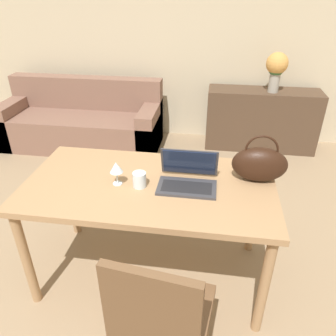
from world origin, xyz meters
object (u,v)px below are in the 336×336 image
object	(u,v)px
laptop	(188,176)
drinking_glass	(139,180)
couch	(83,123)
handbag	(260,164)
wine_glass	(116,168)
flower_vase	(277,67)
chair	(160,317)

from	to	relation	value
laptop	drinking_glass	size ratio (longest dim) A/B	3.76
laptop	drinking_glass	bearing A→B (deg)	-165.17
couch	handbag	size ratio (longest dim) A/B	5.81
wine_glass	flower_vase	distance (m)	2.57
couch	flower_vase	size ratio (longest dim) A/B	4.40
drinking_glass	wine_glass	distance (m)	0.16
wine_glass	couch	bearing A→B (deg)	117.96
drinking_glass	wine_glass	world-z (taller)	wine_glass
drinking_glass	wine_glass	xyz separation A→B (m)	(-0.14, 0.01, 0.07)
laptop	wine_glass	distance (m)	0.44
chair	flower_vase	xyz separation A→B (m)	(0.84, 2.96, 0.50)
handbag	flower_vase	xyz separation A→B (m)	(0.36, 2.09, 0.13)
laptop	drinking_glass	world-z (taller)	laptop
couch	drinking_glass	bearing A→B (deg)	-59.12
chair	wine_glass	size ratio (longest dim) A/B	6.12
drinking_glass	wine_glass	bearing A→B (deg)	177.61
wine_glass	drinking_glass	bearing A→B (deg)	-2.39
couch	drinking_glass	xyz separation A→B (m)	(1.24, -2.07, 0.54)
chair	drinking_glass	xyz separation A→B (m)	(-0.24, 0.70, 0.30)
laptop	handbag	bearing A→B (deg)	13.46
drinking_glass	laptop	bearing A→B (deg)	14.83
chair	drinking_glass	distance (m)	0.80
chair	handbag	world-z (taller)	handbag
laptop	wine_glass	xyz separation A→B (m)	(-0.43, -0.07, 0.06)
couch	handbag	distance (m)	2.79
chair	flower_vase	size ratio (longest dim) A/B	2.09
chair	handbag	bearing A→B (deg)	68.87
laptop	couch	bearing A→B (deg)	127.46
laptop	wine_glass	size ratio (longest dim) A/B	2.33
laptop	drinking_glass	xyz separation A→B (m)	(-0.29, -0.08, -0.01)
wine_glass	handbag	size ratio (longest dim) A/B	0.45
handbag	flower_vase	bearing A→B (deg)	80.24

